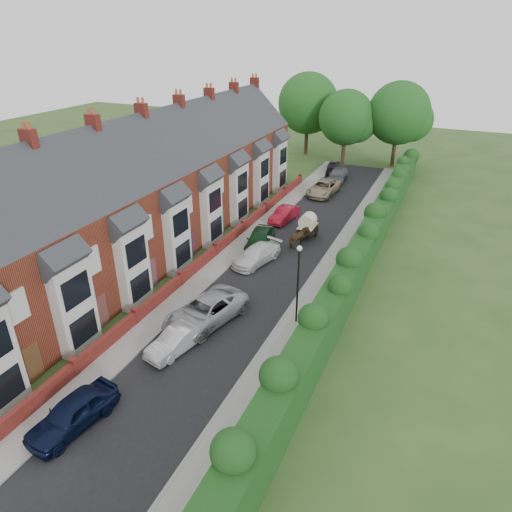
{
  "coord_description": "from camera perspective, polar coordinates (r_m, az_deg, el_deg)",
  "views": [
    {
      "loc": [
        10.46,
        -17.8,
        16.04
      ],
      "look_at": [
        -0.68,
        7.22,
        2.2
      ],
      "focal_mm": 32.0,
      "sensor_mm": 36.0,
      "label": 1
    }
  ],
  "objects": [
    {
      "name": "kerb_house_side",
      "position": [
        35.79,
        -1.73,
        0.29
      ],
      "size": [
        0.18,
        58.0,
        0.13
      ],
      "primitive_type": "cube",
      "color": "gray",
      "rests_on": "ground"
    },
    {
      "name": "hedge",
      "position": [
        32.61,
        12.56,
        -0.16
      ],
      "size": [
        2.1,
        58.0,
        2.85
      ],
      "color": "#113712",
      "rests_on": "ground"
    },
    {
      "name": "tree_far_left",
      "position": [
        60.24,
        11.54,
        16.43
      ],
      "size": [
        7.14,
        6.8,
        9.29
      ],
      "color": "#332316",
      "rests_on": "ground"
    },
    {
      "name": "car_white",
      "position": [
        34.3,
        0.05,
        0.17
      ],
      "size": [
        2.94,
        4.89,
        1.33
      ],
      "primitive_type": "imported",
      "rotation": [
        0.0,
        0.0,
        -0.25
      ],
      "color": "silver",
      "rests_on": "ground"
    },
    {
      "name": "horse",
      "position": [
        36.75,
        5.41,
        2.23
      ],
      "size": [
        1.46,
        2.14,
        1.65
      ],
      "primitive_type": "imported",
      "rotation": [
        0.0,
        0.0,
        2.82
      ],
      "color": "#4C361C",
      "rests_on": "ground"
    },
    {
      "name": "car_navy",
      "position": [
        22.82,
        -21.92,
        -17.75
      ],
      "size": [
        2.36,
        4.53,
        1.47
      ],
      "primitive_type": "imported",
      "rotation": [
        0.0,
        0.0,
        -0.15
      ],
      "color": "black",
      "rests_on": "ground"
    },
    {
      "name": "car_silver_b",
      "position": [
        27.64,
        -6.32,
        -6.84
      ],
      "size": [
        3.93,
        6.21,
        1.6
      ],
      "primitive_type": "imported",
      "rotation": [
        0.0,
        0.0,
        -0.24
      ],
      "color": "#9EA0A5",
      "rests_on": "ground"
    },
    {
      "name": "car_black",
      "position": [
        57.12,
        9.65,
        10.85
      ],
      "size": [
        2.36,
        4.3,
        1.38
      ],
      "primitive_type": "imported",
      "rotation": [
        0.0,
        0.0,
        0.19
      ],
      "color": "black",
      "rests_on": "ground"
    },
    {
      "name": "car_green",
      "position": [
        36.48,
        0.48,
        2.12
      ],
      "size": [
        2.74,
        4.97,
        1.6
      ],
      "primitive_type": "imported",
      "rotation": [
        0.0,
        0.0,
        0.19
      ],
      "color": "black",
      "rests_on": "ground"
    },
    {
      "name": "kerb_hedge_side",
      "position": [
        33.87,
        7.62,
        -1.59
      ],
      "size": [
        0.18,
        58.0,
        0.13
      ],
      "primitive_type": "cube",
      "color": "gray",
      "rests_on": "ground"
    },
    {
      "name": "garden_wall_row",
      "position": [
        35.58,
        -5.06,
        0.73
      ],
      "size": [
        0.35,
        40.35,
        1.1
      ],
      "color": "maroon",
      "rests_on": "ground"
    },
    {
      "name": "lamppost",
      "position": [
        26.22,
        5.3,
        -2.39
      ],
      "size": [
        0.32,
        0.32,
        5.16
      ],
      "color": "black",
      "rests_on": "ground"
    },
    {
      "name": "tree_far_back",
      "position": [
        64.48,
        6.9,
        18.23
      ],
      "size": [
        8.4,
        8.0,
        10.82
      ],
      "color": "#332316",
      "rests_on": "ground"
    },
    {
      "name": "horse_cart",
      "position": [
        38.43,
        6.47,
        3.99
      ],
      "size": [
        1.37,
        3.02,
        2.18
      ],
      "color": "black",
      "rests_on": "ground"
    },
    {
      "name": "car_red",
      "position": [
        41.94,
        3.57,
        5.23
      ],
      "size": [
        1.84,
        4.07,
        1.3
      ],
      "primitive_type": "imported",
      "rotation": [
        0.0,
        0.0,
        -0.12
      ],
      "color": "maroon",
      "rests_on": "ground"
    },
    {
      "name": "car_grey",
      "position": [
        54.28,
        10.21,
        9.96
      ],
      "size": [
        2.25,
        4.84,
        1.37
      ],
      "primitive_type": "imported",
      "rotation": [
        0.0,
        0.0,
        0.07
      ],
      "color": "#4D5054",
      "rests_on": "ground"
    },
    {
      "name": "car_silver_a",
      "position": [
        25.81,
        -9.81,
        -10.28
      ],
      "size": [
        2.21,
        4.09,
        1.28
      ],
      "primitive_type": "imported",
      "rotation": [
        0.0,
        0.0,
        -0.23
      ],
      "color": "#B6B6BB",
      "rests_on": "ground"
    },
    {
      "name": "pavement_hedge_side",
      "position": [
        33.65,
        9.33,
        -1.94
      ],
      "size": [
        2.2,
        58.0,
        0.12
      ],
      "primitive_type": "cube",
      "color": "gray",
      "rests_on": "ground"
    },
    {
      "name": "terrace_row",
      "position": [
        36.89,
        -12.94,
        7.85
      ],
      "size": [
        9.05,
        40.5,
        11.5
      ],
      "color": "maroon",
      "rests_on": "ground"
    },
    {
      "name": "car_beige",
      "position": [
        49.27,
        8.46,
        8.43
      ],
      "size": [
        2.75,
        5.45,
        1.48
      ],
      "primitive_type": "imported",
      "rotation": [
        0.0,
        0.0,
        -0.06
      ],
      "color": "tan",
      "rests_on": "ground"
    },
    {
      "name": "pavement_house_side",
      "position": [
        36.11,
        -2.88,
        0.51
      ],
      "size": [
        1.7,
        58.0,
        0.12
      ],
      "primitive_type": "cube",
      "color": "gray",
      "rests_on": "ground"
    },
    {
      "name": "ground",
      "position": [
        26.15,
        -5.17,
        -11.16
      ],
      "size": [
        140.0,
        140.0,
        0.0
      ],
      "primitive_type": "plane",
      "color": "#2D4C1E",
      "rests_on": "ground"
    },
    {
      "name": "tree_far_right",
      "position": [
        61.07,
        17.78,
        16.45
      ],
      "size": [
        7.98,
        7.6,
        10.31
      ],
      "color": "#332316",
      "rests_on": "ground"
    },
    {
      "name": "road",
      "position": [
        34.74,
        2.81,
        -0.71
      ],
      "size": [
        6.0,
        58.0,
        0.02
      ],
      "primitive_type": "cube",
      "color": "black",
      "rests_on": "ground"
    }
  ]
}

